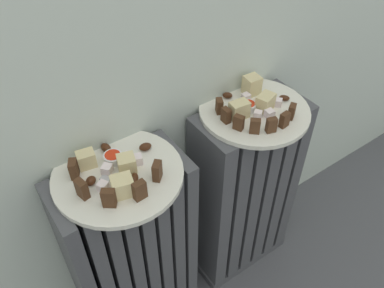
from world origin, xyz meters
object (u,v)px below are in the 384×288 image
at_px(fork, 118,184).
at_px(jam_bowl_right, 248,106).
at_px(plate_right, 254,110).
at_px(radiator_right, 243,194).
at_px(jam_bowl_left, 113,157).
at_px(plate_left, 118,174).
at_px(radiator_left, 133,257).

bearing_deg(fork, jam_bowl_right, 5.65).
bearing_deg(jam_bowl_right, plate_right, -26.31).
xyz_separation_m(radiator_right, plate_right, (0.00, 0.00, 0.33)).
relative_size(plate_right, jam_bowl_left, 6.84).
bearing_deg(plate_left, fork, -115.31).
height_order(plate_left, jam_bowl_left, jam_bowl_left).
bearing_deg(plate_right, plate_left, 180.00).
height_order(plate_left, plate_right, same).
bearing_deg(plate_right, jam_bowl_left, 174.50).
bearing_deg(jam_bowl_left, plate_right, -5.50).
bearing_deg(jam_bowl_left, jam_bowl_right, -4.49).
xyz_separation_m(plate_right, jam_bowl_right, (-0.02, 0.01, 0.02)).
bearing_deg(radiator_left, plate_left, -90.00).
bearing_deg(fork, radiator_left, 64.69).
distance_m(radiator_left, jam_bowl_right, 0.51).
bearing_deg(radiator_left, jam_bowl_right, 1.23).
distance_m(radiator_right, jam_bowl_right, 0.35).
bearing_deg(jam_bowl_left, radiator_left, -103.11).
xyz_separation_m(radiator_left, jam_bowl_right, (0.37, 0.01, 0.35)).
distance_m(jam_bowl_right, fork, 0.39).
distance_m(jam_bowl_left, jam_bowl_right, 0.36).
height_order(radiator_left, plate_left, plate_left).
distance_m(radiator_right, plate_left, 0.51).
relative_size(jam_bowl_left, fork, 0.42).
xyz_separation_m(plate_left, jam_bowl_right, (0.37, 0.01, 0.02)).
distance_m(plate_right, jam_bowl_right, 0.02).
distance_m(radiator_left, fork, 0.34).
height_order(radiator_left, jam_bowl_left, jam_bowl_left).
bearing_deg(radiator_right, fork, -175.70).
distance_m(plate_left, fork, 0.03).
height_order(radiator_left, jam_bowl_right, jam_bowl_right).
distance_m(radiator_right, jam_bowl_left, 0.52).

